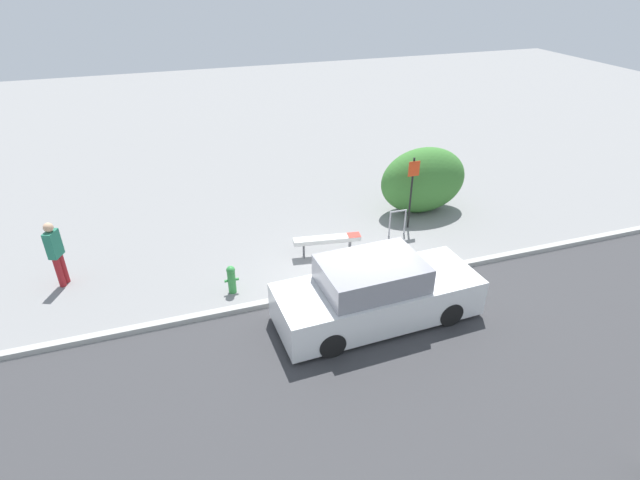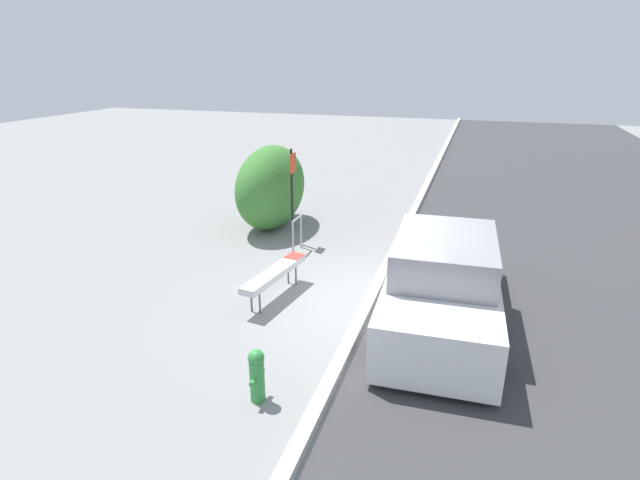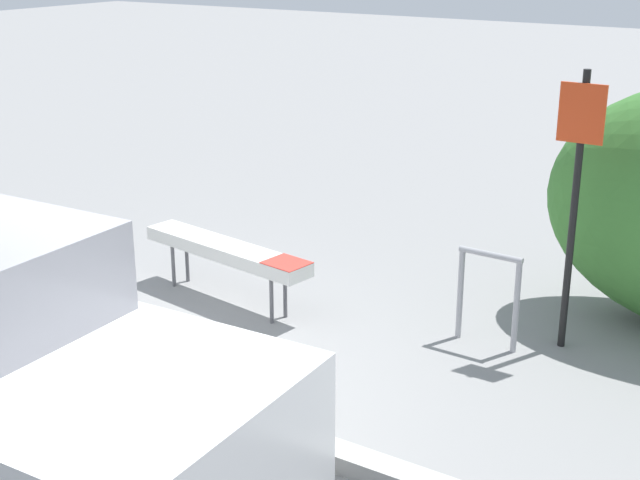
# 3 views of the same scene
# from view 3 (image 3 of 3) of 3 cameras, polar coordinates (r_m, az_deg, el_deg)

# --- Properties ---
(ground_plane) EXTENTS (60.00, 60.00, 0.00)m
(ground_plane) POSITION_cam_3_polar(r_m,az_deg,el_deg) (7.00, -12.37, -9.28)
(ground_plane) COLOR gray
(curb) EXTENTS (60.00, 0.20, 0.13)m
(curb) POSITION_cam_3_polar(r_m,az_deg,el_deg) (6.97, -12.41, -8.81)
(curb) COLOR #A8A8A3
(curb) RESTS_ON ground_plane
(bench) EXTENTS (1.93, 0.59, 0.58)m
(bench) POSITION_cam_3_polar(r_m,az_deg,el_deg) (8.25, -6.01, -0.72)
(bench) COLOR #515156
(bench) RESTS_ON ground_plane
(bike_rack) EXTENTS (0.55, 0.07, 0.83)m
(bike_rack) POSITION_cam_3_polar(r_m,az_deg,el_deg) (7.46, 10.73, -3.08)
(bike_rack) COLOR #99999E
(bike_rack) RESTS_ON ground_plane
(sign_post) EXTENTS (0.36, 0.08, 2.30)m
(sign_post) POSITION_cam_3_polar(r_m,az_deg,el_deg) (7.30, 16.05, 3.31)
(sign_post) COLOR black
(sign_post) RESTS_ON ground_plane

